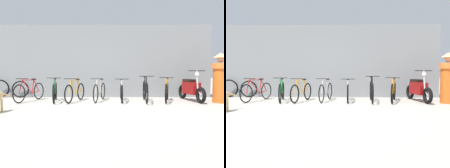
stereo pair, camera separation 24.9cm
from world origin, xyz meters
TOP-DOWN VIEW (x-y plane):
  - ground_plane at (0.00, 0.00)m, footprint 60.00×60.00m
  - shop_wall_back at (0.00, 3.23)m, footprint 8.92×0.20m
  - bicycle_0 at (-2.40, 1.98)m, footprint 0.57×1.67m
  - bicycle_1 at (-1.49, 1.87)m, footprint 0.47×1.65m
  - bicycle_2 at (-0.78, 1.86)m, footprint 0.54×1.59m
  - bicycle_3 at (0.05, 2.05)m, footprint 0.47×1.64m
  - bicycle_4 at (0.82, 2.00)m, footprint 0.46×1.67m
  - bicycle_5 at (1.63, 1.81)m, footprint 0.46×1.71m
  - bicycle_6 at (2.39, 1.92)m, footprint 0.60×1.69m
  - motorcycle at (3.27, 2.03)m, footprint 0.58×1.84m
  - person_in_robes at (4.06, 1.57)m, footprint 0.58×0.58m
  - spare_tire_left at (-3.15, 2.98)m, footprint 0.67×0.12m

SIDE VIEW (x-z plane):
  - ground_plane at x=0.00m, z-range 0.00..0.00m
  - bicycle_4 at x=0.82m, z-range -0.07..0.72m
  - spare_tire_left at x=-3.15m, z-range 0.00..0.67m
  - bicycle_2 at x=-0.78m, z-range -0.07..0.74m
  - bicycle_3 at x=0.05m, z-range -0.06..0.74m
  - bicycle_0 at x=-2.40m, z-range -0.07..0.75m
  - bicycle_1 at x=-1.49m, z-range -0.07..0.76m
  - bicycle_6 at x=2.39m, z-range -0.08..0.77m
  - bicycle_5 at x=1.63m, z-range -0.08..0.82m
  - motorcycle at x=3.27m, z-range -0.12..0.95m
  - person_in_robes at x=4.06m, z-range 0.02..1.67m
  - shop_wall_back at x=0.00m, z-range 0.00..2.90m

